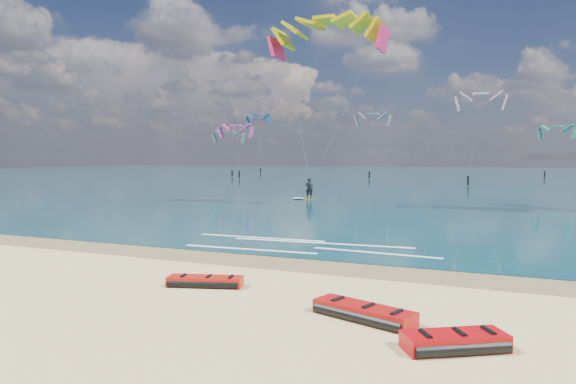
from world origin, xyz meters
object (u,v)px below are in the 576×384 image
(packed_kite_mid, at_px, (364,319))
(packed_kite_right, at_px, (454,350))
(packed_kite_left, at_px, (205,286))
(kitesurfer_main, at_px, (318,107))

(packed_kite_mid, bearing_deg, packed_kite_right, -10.02)
(packed_kite_left, bearing_deg, packed_kite_mid, -29.78)
(packed_kite_left, height_order, packed_kite_right, packed_kite_right)
(packed_kite_right, bearing_deg, kitesurfer_main, 82.98)
(packed_kite_mid, distance_m, packed_kite_right, 2.61)
(packed_kite_mid, height_order, packed_kite_right, packed_kite_right)
(packed_kite_left, bearing_deg, kitesurfer_main, 86.10)
(packed_kite_left, relative_size, packed_kite_mid, 0.88)
(packed_kite_mid, bearing_deg, kitesurfer_main, 130.36)
(packed_kite_right, bearing_deg, packed_kite_mid, 119.76)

